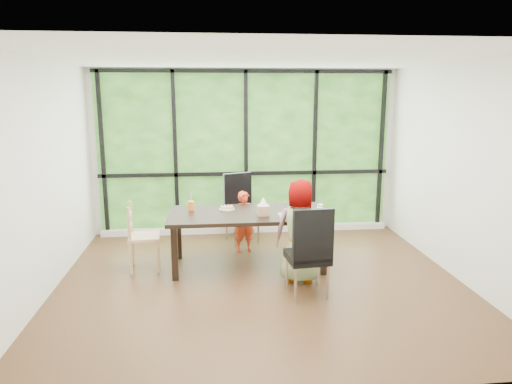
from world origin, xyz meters
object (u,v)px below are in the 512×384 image
at_px(chair_end_beech, 144,237).
at_px(child_older, 302,231).
at_px(child_toddler, 244,222).
at_px(tissue_box, 263,210).
at_px(chair_window_leather, 242,209).
at_px(white_mug, 320,207).
at_px(chair_interior_leather, 307,250).
at_px(orange_cup, 191,206).
at_px(plate_near, 292,215).
at_px(green_cup, 319,212).
at_px(plate_far, 227,209).
at_px(dining_table, 248,239).

relative_size(chair_end_beech, child_older, 0.70).
xyz_separation_m(child_toddler, tissue_box, (0.19, -0.76, 0.36)).
relative_size(chair_window_leather, white_mug, 13.40).
bearing_deg(chair_interior_leather, white_mug, -115.83).
distance_m(chair_interior_leather, orange_cup, 1.83).
xyz_separation_m(plate_near, orange_cup, (-1.31, 0.44, 0.06)).
xyz_separation_m(chair_window_leather, child_toddler, (0.00, -0.42, -0.08)).
relative_size(chair_interior_leather, white_mug, 13.40).
height_order(plate_near, orange_cup, orange_cup).
bearing_deg(chair_interior_leather, chair_window_leather, -78.37).
distance_m(chair_window_leather, orange_cup, 1.15).
height_order(chair_interior_leather, plate_near, chair_interior_leather).
height_order(chair_window_leather, orange_cup, chair_window_leather).
bearing_deg(chair_end_beech, child_older, -111.45).
bearing_deg(child_toddler, plate_near, -69.44).
bearing_deg(child_toddler, tissue_box, -88.81).
xyz_separation_m(chair_interior_leather, white_mug, (0.39, 1.03, 0.25)).
xyz_separation_m(child_toddler, green_cup, (0.90, -0.90, 0.36)).
distance_m(chair_interior_leather, tissue_box, 0.97).
relative_size(child_older, plate_far, 6.13).
relative_size(dining_table, child_toddler, 2.31).
bearing_deg(chair_interior_leather, child_older, -97.38).
relative_size(dining_table, chair_end_beech, 2.34).
xyz_separation_m(plate_far, orange_cup, (-0.49, 0.01, 0.06)).
xyz_separation_m(chair_interior_leather, plate_near, (-0.05, 0.75, 0.22)).
height_order(orange_cup, green_cup, orange_cup).
xyz_separation_m(child_toddler, plate_far, (-0.27, -0.41, 0.30)).
xyz_separation_m(chair_window_leather, plate_far, (-0.27, -0.83, 0.22)).
relative_size(orange_cup, tissue_box, 0.83).
relative_size(chair_interior_leather, plate_far, 5.12).
relative_size(chair_end_beech, white_mug, 11.17).
bearing_deg(green_cup, chair_window_leather, 124.37).
relative_size(child_older, green_cup, 10.48).
distance_m(child_toddler, tissue_box, 0.86).
bearing_deg(chair_end_beech, chair_window_leather, -59.05).
bearing_deg(chair_window_leather, child_older, -86.58).
distance_m(plate_far, white_mug, 1.27).
bearing_deg(plate_near, child_toddler, 123.49).
bearing_deg(chair_end_beech, white_mug, -94.75).
height_order(chair_end_beech, white_mug, chair_end_beech).
height_order(chair_end_beech, plate_near, chair_end_beech).
xyz_separation_m(child_toddler, plate_near, (0.56, -0.84, 0.30)).
height_order(plate_far, tissue_box, tissue_box).
height_order(dining_table, chair_end_beech, chair_end_beech).
relative_size(plate_far, orange_cup, 1.68).
distance_m(chair_end_beech, tissue_box, 1.62).
bearing_deg(white_mug, plate_near, -147.90).
distance_m(child_toddler, child_older, 1.34).
height_order(chair_interior_leather, plate_far, chair_interior_leather).
bearing_deg(child_toddler, green_cup, -57.85).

